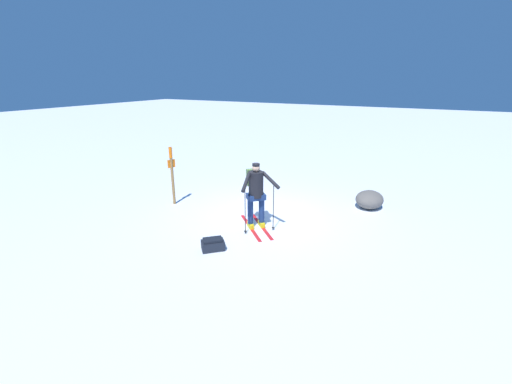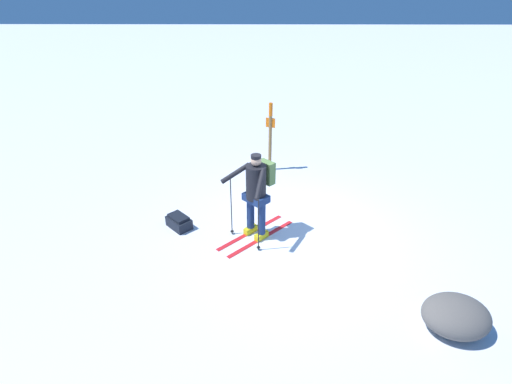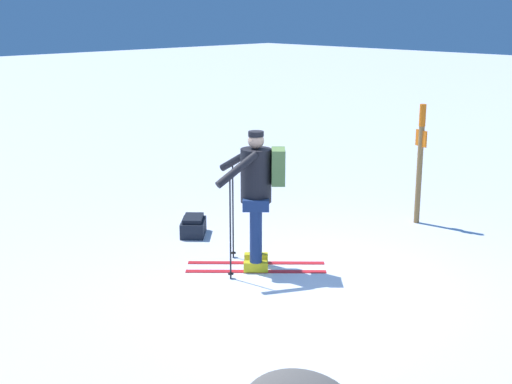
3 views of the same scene
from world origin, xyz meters
name	(u,v)px [view 3 (image 3 of 3)]	position (x,y,z in m)	size (l,w,h in m)	color
ground_plane	(305,281)	(0.00, 0.00, 0.00)	(80.00, 80.00, 0.00)	white
skier	(258,189)	(-0.73, -0.08, 1.02)	(1.51, 1.51, 1.73)	red
dropped_backpack	(193,226)	(-2.31, 0.19, 0.13)	(0.59, 0.60, 0.27)	black
trail_marker	(420,154)	(-0.41, 2.99, 1.06)	(0.23, 0.10, 1.80)	olive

